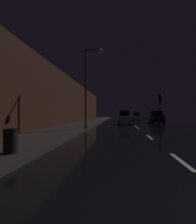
{
  "coord_description": "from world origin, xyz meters",
  "views": [
    {
      "loc": [
        -2.14,
        -3.09,
        1.66
      ],
      "look_at": [
        -5.05,
        20.77,
        1.84
      ],
      "focal_mm": 26.95,
      "sensor_mm": 36.0,
      "label": 1
    }
  ],
  "objects": [
    {
      "name": "car_parked_right_far",
      "position": [
        4.24,
        26.28,
        0.96
      ],
      "size": [
        1.92,
        4.17,
        2.1
      ],
      "rotation": [
        0.0,
        0.0,
        1.57
      ],
      "color": "black",
      "rests_on": "ground"
    },
    {
      "name": "car_approaching_headlights",
      "position": [
        -1.25,
        22.69,
        0.95
      ],
      "size": [
        1.9,
        4.12,
        2.07
      ],
      "rotation": [
        0.0,
        0.0,
        -1.57
      ],
      "color": "#A5A8AD",
      "rests_on": "ground"
    },
    {
      "name": "building_facade_left",
      "position": [
        -9.94,
        21.0,
        3.61
      ],
      "size": [
        0.8,
        63.0,
        7.23
      ],
      "primitive_type": "cube",
      "color": "#472319",
      "rests_on": "ground"
    },
    {
      "name": "trash_bin_curbside",
      "position": [
        -6.2,
        2.82,
        0.62
      ],
      "size": [
        0.55,
        0.55,
        0.93
      ],
      "color": "black",
      "rests_on": "sidewalk_left"
    },
    {
      "name": "car_distant_taillights",
      "position": [
        1.92,
        36.08,
        0.86
      ],
      "size": [
        1.73,
        3.74,
        1.89
      ],
      "rotation": [
        0.0,
        0.0,
        1.57
      ],
      "color": "silver",
      "rests_on": "ground"
    },
    {
      "name": "sidewalk_left",
      "position": [
        -7.34,
        24.5,
        0.07
      ],
      "size": [
        4.4,
        84.0,
        0.15
      ],
      "primitive_type": "cube",
      "color": "#33302D",
      "rests_on": "ground"
    },
    {
      "name": "streetlamp_overhead",
      "position": [
        -4.8,
        12.58,
        5.1
      ],
      "size": [
        1.7,
        0.44,
        7.78
      ],
      "color": "#2D2D30",
      "rests_on": "ground"
    },
    {
      "name": "ground",
      "position": [
        0.0,
        24.5,
        -0.01
      ],
      "size": [
        27.08,
        84.0,
        0.02
      ],
      "primitive_type": "cube",
      "color": "black"
    },
    {
      "name": "traffic_light_far_right",
      "position": [
        5.04,
        27.22,
        3.68
      ],
      "size": [
        0.34,
        0.47,
        5.05
      ],
      "rotation": [
        0.0,
        0.0,
        -1.66
      ],
      "color": "#38383A",
      "rests_on": "ground"
    },
    {
      "name": "lane_centerline",
      "position": [
        0.0,
        11.57,
        0.01
      ],
      "size": [
        0.16,
        17.3,
        0.01
      ],
      "color": "beige",
      "rests_on": "ground"
    }
  ]
}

